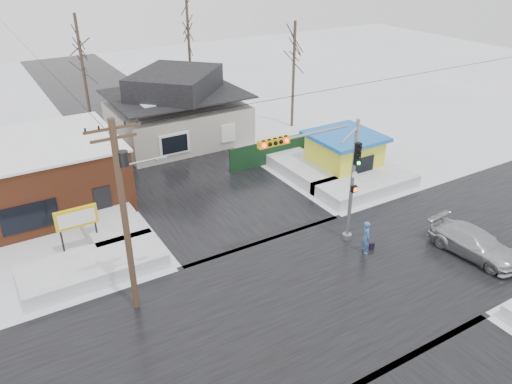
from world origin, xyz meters
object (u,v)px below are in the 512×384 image
pedestrian (366,237)px  car (474,243)px  traffic_signal (331,171)px  utility_pole (125,208)px  marquee_sign (76,219)px  kiosk (344,153)px

pedestrian → car: bearing=-98.4°
traffic_signal → utility_pole: utility_pole is taller
marquee_sign → kiosk: bearing=1.6°
pedestrian → marquee_sign: bearing=82.9°
traffic_signal → kiosk: (7.07, 7.03, -3.08)m
marquee_sign → car: marquee_sign is taller
utility_pole → car: utility_pole is taller
utility_pole → kiosk: (17.43, 6.49, -3.65)m
traffic_signal → pedestrian: traffic_signal is taller
pedestrian → traffic_signal: bearing=69.4°
car → kiosk: bearing=80.0°
marquee_sign → car: bearing=-32.3°
pedestrian → car: pedestrian is taller
traffic_signal → pedestrian: 4.18m
kiosk → pedestrian: kiosk is taller
marquee_sign → pedestrian: (12.92, -8.04, -0.98)m
utility_pole → pedestrian: bearing=-9.8°
traffic_signal → marquee_sign: size_ratio=2.75×
utility_pole → pedestrian: utility_pole is taller
car → utility_pole: bearing=156.8°
kiosk → traffic_signal: bearing=-135.2°
kiosk → car: (-0.82, -11.66, -0.75)m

